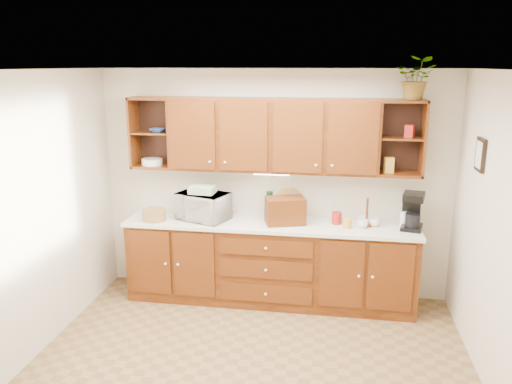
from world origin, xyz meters
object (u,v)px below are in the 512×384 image
(coffee_maker, at_px, (412,211))
(potted_plant, at_px, (417,78))
(bread_box, at_px, (285,211))
(microwave, at_px, (203,206))

(coffee_maker, bearing_deg, potted_plant, 145.86)
(bread_box, relative_size, coffee_maker, 1.06)
(coffee_maker, bearing_deg, bread_box, -164.56)
(bread_box, bearing_deg, coffee_maker, -15.08)
(bread_box, relative_size, potted_plant, 0.98)
(microwave, height_order, potted_plant, potted_plant)
(microwave, relative_size, potted_plant, 1.28)
(bread_box, height_order, potted_plant, potted_plant)
(bread_box, bearing_deg, microwave, 162.33)
(bread_box, distance_m, coffee_maker, 1.35)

